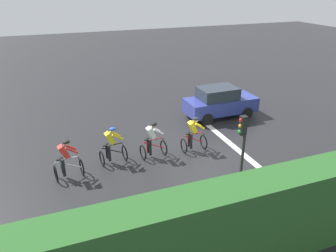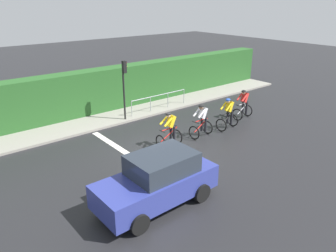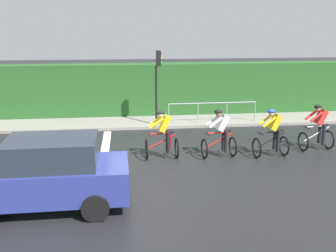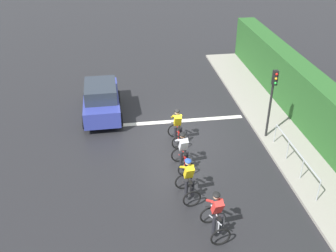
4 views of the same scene
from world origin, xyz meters
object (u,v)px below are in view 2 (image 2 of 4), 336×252
(cyclist_lead, at_px, (243,105))
(cyclist_second, at_px, (228,114))
(cyclist_mid, at_px, (202,121))
(traffic_light_near_crossing, at_px, (124,82))
(pedestrian_railing_kerbside, at_px, (159,98))
(car_navy, at_px, (158,180))
(cyclist_fourth, at_px, (170,130))

(cyclist_lead, height_order, cyclist_second, same)
(cyclist_mid, bearing_deg, traffic_light_near_crossing, -157.30)
(cyclist_second, distance_m, pedestrian_railing_kerbside, 4.61)
(cyclist_lead, relative_size, car_navy, 0.40)
(cyclist_lead, height_order, cyclist_mid, same)
(cyclist_fourth, xyz_separation_m, car_navy, (3.28, -3.18, 0.08))
(cyclist_mid, xyz_separation_m, pedestrian_railing_kerbside, (-4.37, 0.74, 0.01))
(cyclist_lead, height_order, traffic_light_near_crossing, traffic_light_near_crossing)
(cyclist_mid, relative_size, car_navy, 0.40)
(car_navy, distance_m, traffic_light_near_crossing, 8.19)
(cyclist_fourth, bearing_deg, car_navy, -44.14)
(traffic_light_near_crossing, xyz_separation_m, pedestrian_railing_kerbside, (-0.19, 2.48, -1.42))
(cyclist_second, bearing_deg, cyclist_lead, 105.64)
(cyclist_mid, relative_size, traffic_light_near_crossing, 0.50)
(cyclist_lead, xyz_separation_m, cyclist_second, (0.53, -1.91, 0.00))
(cyclist_lead, bearing_deg, cyclist_second, -74.36)
(cyclist_lead, distance_m, cyclist_mid, 3.70)
(cyclist_fourth, height_order, traffic_light_near_crossing, traffic_light_near_crossing)
(cyclist_lead, xyz_separation_m, car_navy, (3.59, -8.79, 0.08))
(cyclist_lead, xyz_separation_m, traffic_light_near_crossing, (-3.76, -5.43, 1.43))
(cyclist_mid, distance_m, cyclist_fourth, 1.93)
(car_navy, xyz_separation_m, traffic_light_near_crossing, (-7.35, 3.37, 1.35))
(cyclist_lead, bearing_deg, pedestrian_railing_kerbside, -143.38)
(car_navy, bearing_deg, pedestrian_railing_kerbside, 142.20)
(pedestrian_railing_kerbside, bearing_deg, cyclist_mid, -9.61)
(cyclist_lead, xyz_separation_m, cyclist_fourth, (0.31, -5.61, 0.00))
(cyclist_mid, bearing_deg, pedestrian_railing_kerbside, 170.39)
(pedestrian_railing_kerbside, bearing_deg, cyclist_fourth, -32.05)
(cyclist_lead, height_order, pedestrian_railing_kerbside, cyclist_lead)
(car_navy, distance_m, pedestrian_railing_kerbside, 9.55)
(cyclist_second, distance_m, car_navy, 7.53)
(car_navy, bearing_deg, cyclist_mid, 121.86)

